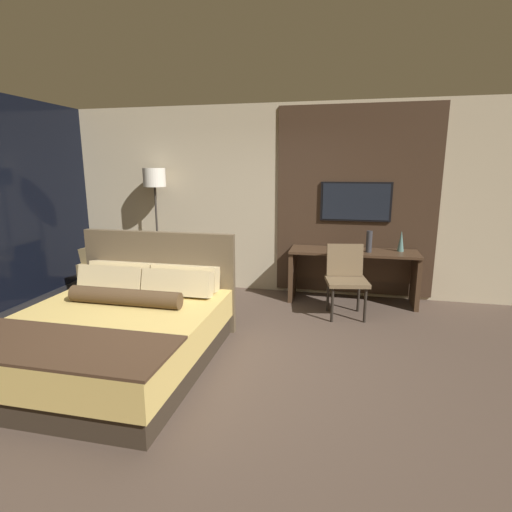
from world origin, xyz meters
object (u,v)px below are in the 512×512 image
object	(u,v)px
desk_chair	(346,273)
desk	(353,267)
vase_short	(401,241)
bed	(117,331)
vase_tall	(369,242)
tv	(356,202)
armchair_by_window	(116,279)
floor_lamp	(155,188)
book	(340,249)

from	to	relation	value
desk_chair	desk	bearing A→B (deg)	70.00
desk_chair	vase_short	xyz separation A→B (m)	(0.73, 0.63, 0.34)
bed	vase_tall	size ratio (longest dim) A/B	7.31
vase_short	tv	bearing A→B (deg)	165.54
desk_chair	armchair_by_window	size ratio (longest dim) A/B	1.06
tv	vase_short	bearing A→B (deg)	-14.46
floor_lamp	vase_short	size ratio (longest dim) A/B	6.49
desk_chair	book	xyz separation A→B (m)	(-0.09, 0.49, 0.21)
desk	vase_tall	world-z (taller)	vase_tall
desk	book	xyz separation A→B (m)	(-0.19, -0.07, 0.26)
bed	book	size ratio (longest dim) A/B	9.06
floor_lamp	vase_tall	distance (m)	3.27
tv	armchair_by_window	distance (m)	3.71
armchair_by_window	book	size ratio (longest dim) A/B	3.63
desk	floor_lamp	bearing A→B (deg)	179.72
tv	armchair_by_window	xyz separation A→B (m)	(-3.45, -0.74, -1.15)
armchair_by_window	vase_short	size ratio (longest dim) A/B	2.98
desk_chair	floor_lamp	distance (m)	3.14
desk_chair	book	world-z (taller)	desk_chair
floor_lamp	desk	bearing A→B (deg)	-0.28
desk	floor_lamp	distance (m)	3.19
bed	tv	world-z (taller)	tv
vase_tall	vase_short	world-z (taller)	vase_tall
desk	vase_tall	size ratio (longest dim) A/B	5.98
desk_chair	armchair_by_window	distance (m)	3.36
bed	vase_short	bearing A→B (deg)	40.23
desk	vase_tall	distance (m)	0.45
floor_lamp	vase_tall	bearing A→B (deg)	-2.04
desk_chair	vase_short	world-z (taller)	vase_short
bed	tv	bearing A→B (deg)	49.09
bed	floor_lamp	distance (m)	2.82
desk	book	distance (m)	0.33
vase_tall	vase_short	size ratio (longest dim) A/B	1.02
bed	desk	distance (m)	3.31
floor_lamp	book	bearing A→B (deg)	-1.81
vase_tall	vase_short	xyz separation A→B (m)	(0.44, 0.16, -0.00)
desk	book	size ratio (longest dim) A/B	7.41
bed	tv	size ratio (longest dim) A/B	2.17
armchair_by_window	book	distance (m)	3.33
vase_tall	desk_chair	bearing A→B (deg)	-122.34
bed	floor_lamp	size ratio (longest dim) A/B	1.15
desk_chair	vase_short	bearing A→B (deg)	30.31
tv	vase_tall	xyz separation A→B (m)	(0.20, -0.33, -0.51)
book	desk	bearing A→B (deg)	21.63
desk	vase_short	distance (m)	0.75
desk	desk_chair	size ratio (longest dim) A/B	1.92
floor_lamp	vase_short	xyz separation A→B (m)	(3.64, 0.05, -0.69)
bed	floor_lamp	bearing A→B (deg)	106.75
vase_short	desk_chair	bearing A→B (deg)	-139.34
armchair_by_window	book	xyz separation A→B (m)	(3.26, 0.44, 0.51)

